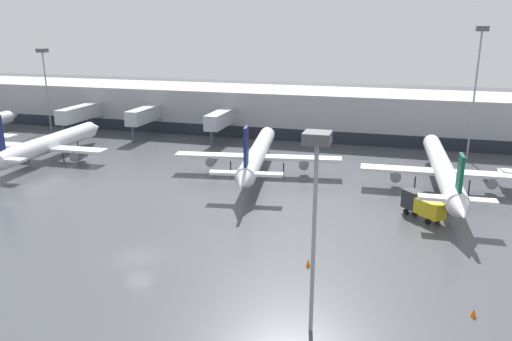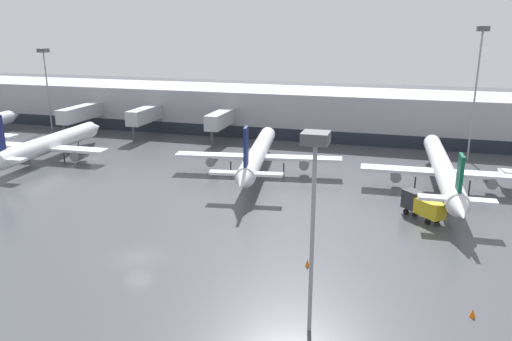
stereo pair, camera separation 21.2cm
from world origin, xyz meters
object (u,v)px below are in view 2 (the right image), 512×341
Objects in this scene: apron_light_mast_3 at (480,58)px; traffic_cone_2 at (307,263)px; parked_jet_0 at (47,145)px; service_truck_1 at (422,205)px; parked_jet_1 at (258,154)px; apron_light_mast_1 at (314,174)px; apron_light_mast_2 at (45,66)px; traffic_cone_1 at (473,313)px; parked_jet_3 at (443,169)px.

traffic_cone_2 is at bearing -112.34° from apron_light_mast_3.
service_truck_1 is at bearing -101.42° from parked_jet_0.
parked_jet_0 is 0.96× the size of parked_jet_1.
apron_light_mast_1 is 0.87× the size of apron_light_mast_2.
traffic_cone_1 is (26.68, -32.66, -2.77)m from parked_jet_1.
parked_jet_3 is 23.54m from apron_light_mast_3.
parked_jet_0 reaches higher than service_truck_1.
parked_jet_0 is 71.61m from apron_light_mast_3.
service_truck_1 is at bearing 71.61° from apron_light_mast_1.
apron_light_mast_3 reaches higher than parked_jet_0.
parked_jet_0 reaches higher than parked_jet_3.
parked_jet_3 is 31.99m from traffic_cone_1.
apron_light_mast_3 is (18.70, 45.52, 16.32)m from traffic_cone_2.
traffic_cone_2 is (-13.39, -27.07, -2.70)m from parked_jet_3.
apron_light_mast_1 is 88.48m from apron_light_mast_2.
parked_jet_1 reaches higher than traffic_cone_1.
apron_light_mast_1 reaches higher than traffic_cone_2.
traffic_cone_1 is (3.27, -20.51, -1.30)m from service_truck_1.
parked_jet_1 is at bearing -88.42° from parked_jet_0.
service_truck_1 is 0.24× the size of apron_light_mast_3.
parked_jet_1 is at bearing 114.79° from traffic_cone_2.
parked_jet_1 is (35.81, 2.12, 0.45)m from parked_jet_0.
parked_jet_0 is 69.60m from traffic_cone_1.
parked_jet_0 is 6.19× the size of service_truck_1.
traffic_cone_2 reaches higher than traffic_cone_1.
parked_jet_1 is 2.23× the size of apron_light_mast_1.
parked_jet_0 is 0.85× the size of parked_jet_3.
apron_light_mast_1 is (14.86, -37.89, 8.98)m from parked_jet_1.
parked_jet_1 is 30.81m from traffic_cone_2.
traffic_cone_2 is (-10.55, -15.71, -1.28)m from service_truck_1.
parked_jet_1 is 38.64m from apron_light_mast_3.
traffic_cone_1 is 53.14m from apron_light_mast_3.
apron_light_mast_2 is (-64.99, 47.76, 13.27)m from traffic_cone_2.
traffic_cone_1 is at bearing 146.01° from service_truck_1.
parked_jet_1 is 42.27m from traffic_cone_1.
parked_jet_3 reaches higher than service_truck_1.
traffic_cone_2 is at bearing 160.85° from traffic_cone_1.
parked_jet_3 is 50.92× the size of traffic_cone_2.
apron_light_mast_3 is (5.31, 18.45, 13.62)m from parked_jet_3.
parked_jet_1 is 0.88× the size of parked_jet_3.
parked_jet_0 is at bearing 144.78° from apron_light_mast_1.
traffic_cone_1 is at bearing 23.86° from apron_light_mast_1.
parked_jet_0 is 29.51m from apron_light_mast_2.
traffic_cone_2 is at bearing -163.82° from parked_jet_1.
traffic_cone_2 is at bearing 103.08° from service_truck_1.
apron_light_mast_2 is (-75.54, 32.05, 11.98)m from service_truck_1.
service_truck_1 is at bearing -105.30° from apron_light_mast_3.
service_truck_1 is 34.37m from apron_light_mast_3.
apron_light_mast_2 is at bearing 72.76° from parked_jet_3.
parked_jet_0 is at bearing 37.34° from service_truck_1.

